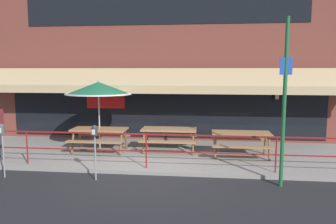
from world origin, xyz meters
name	(u,v)px	position (x,y,z in m)	size (l,w,h in m)	color
ground_plane	(144,175)	(0.00, 0.00, 0.00)	(120.00, 120.00, 0.00)	#232326
patio_deck	(156,154)	(0.00, 2.00, 0.05)	(15.00, 4.00, 0.10)	gray
restaurant_building	(164,47)	(0.00, 4.22, 3.65)	(15.00, 1.60, 7.36)	brown
patio_railing	(146,143)	(0.00, 0.30, 0.80)	(13.84, 0.04, 0.97)	maroon
picnic_table_left	(100,133)	(-1.87, 2.00, 0.71)	(1.80, 1.42, 0.76)	#997047
picnic_table_centre	(169,133)	(0.42, 2.25, 0.71)	(1.80, 1.42, 0.76)	#997047
picnic_table_right	(241,137)	(2.71, 1.84, 0.71)	(1.80, 1.42, 0.76)	#997047
patio_umbrella_left	(98,89)	(-1.87, 2.00, 2.18)	(2.14, 2.14, 2.38)	#B7B2A8
parking_meter_near	(2,134)	(-3.60, -0.58, 1.15)	(0.15, 0.16, 1.42)	gray
parking_meter_far	(95,136)	(-1.16, -0.53, 1.15)	(0.15, 0.16, 1.42)	gray
street_sign_pole	(284,102)	(3.42, -0.45, 2.06)	(0.28, 0.09, 4.00)	#1E6033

